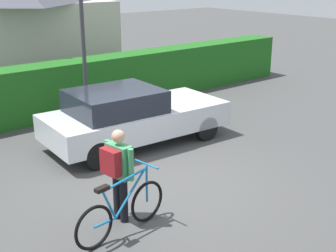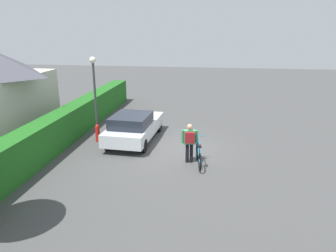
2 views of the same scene
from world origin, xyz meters
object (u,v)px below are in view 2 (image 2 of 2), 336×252
(parked_car_near, at_px, (134,126))
(bicycle, at_px, (199,155))
(person_rider, at_px, (190,140))
(street_lamp, at_px, (95,87))
(fire_hydrant, at_px, (98,133))

(parked_car_near, height_order, bicycle, parked_car_near)
(person_rider, bearing_deg, street_lamp, 66.33)
(parked_car_near, xyz_separation_m, bicycle, (-2.30, -3.06, -0.30))
(parked_car_near, xyz_separation_m, person_rider, (-2.11, -2.69, 0.23))
(bicycle, distance_m, person_rider, 0.67)
(bicycle, bearing_deg, fire_hydrant, 67.31)
(bicycle, bearing_deg, parked_car_near, 53.10)
(bicycle, height_order, person_rider, person_rider)
(fire_hydrant, bearing_deg, parked_car_near, -78.39)
(bicycle, relative_size, fire_hydrant, 2.15)
(street_lamp, xyz_separation_m, fire_hydrant, (-0.14, -0.05, -2.08))
(person_rider, relative_size, street_lamp, 0.40)
(bicycle, bearing_deg, person_rider, 63.27)
(street_lamp, bearing_deg, person_rider, -113.67)
(fire_hydrant, bearing_deg, bicycle, -112.69)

